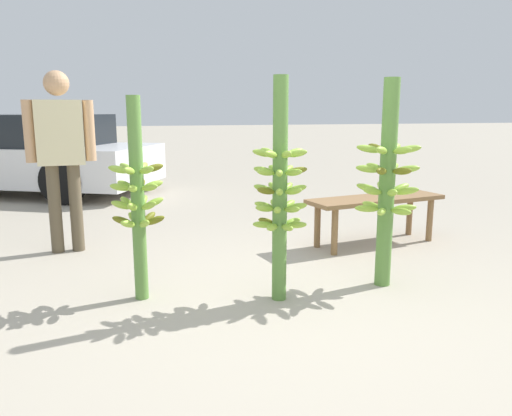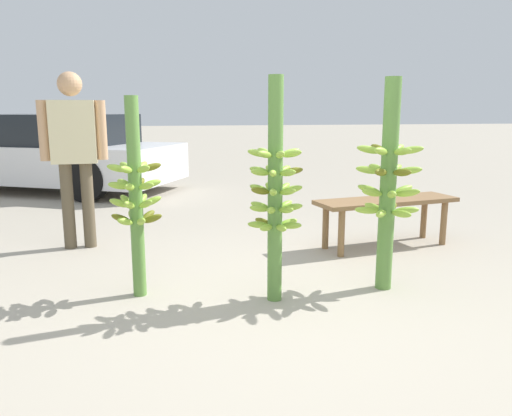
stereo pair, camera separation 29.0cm
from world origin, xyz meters
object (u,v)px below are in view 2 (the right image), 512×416
banana_stalk_left (136,197)px  banana_stalk_center (275,191)px  banana_stalk_right (388,184)px  parked_car (44,153)px  market_bench (386,206)px  vendor_person (74,145)px

banana_stalk_left → banana_stalk_center: bearing=-17.3°
banana_stalk_left → banana_stalk_center: (0.91, -0.28, 0.06)m
banana_stalk_left → banana_stalk_right: bearing=-7.5°
banana_stalk_right → parked_car: banana_stalk_right is taller
banana_stalk_left → banana_stalk_center: size_ratio=0.92×
banana_stalk_left → banana_stalk_center: banana_stalk_center is taller
market_bench → parked_car: size_ratio=0.30×
banana_stalk_left → vendor_person: vendor_person is taller
vendor_person → market_bench: size_ratio=1.14×
banana_stalk_left → market_bench: banana_stalk_left is taller
banana_stalk_center → market_bench: banana_stalk_center is taller
vendor_person → market_bench: vendor_person is taller
parked_car → vendor_person: bearing=-137.6°
banana_stalk_right → vendor_person: size_ratio=0.93×
banana_stalk_center → vendor_person: size_ratio=0.93×
vendor_person → market_bench: bearing=-14.2°
banana_stalk_right → banana_stalk_center: bearing=-176.3°
vendor_person → banana_stalk_left: bearing=-70.4°
banana_stalk_center → parked_car: bearing=114.2°
vendor_person → parked_car: (-1.01, 3.87, -0.37)m
banana_stalk_right → vendor_person: (-2.33, 1.64, 0.21)m
banana_stalk_center → banana_stalk_right: size_ratio=1.00×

